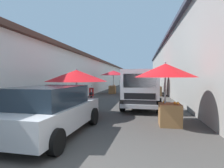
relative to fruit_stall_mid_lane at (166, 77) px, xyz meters
name	(u,v)px	position (x,y,z in m)	size (l,w,h in m)	color
ground	(128,97)	(9.17, 2.11, -1.71)	(90.00, 90.00, 0.00)	#3D3A38
building_left_whitewash	(62,76)	(11.42, 9.16, 0.14)	(49.80, 7.50, 3.69)	silver
building_right_concrete	(206,65)	(11.42, -4.95, 1.08)	(49.80, 7.50, 5.57)	gray
fruit_stall_mid_lane	(166,77)	(0.00, 0.00, 0.00)	(2.22, 2.22, 2.28)	#9E9EA3
fruit_stall_far_left	(113,75)	(11.56, 3.75, 0.22)	(2.73, 2.73, 2.42)	#9E9EA3
fruit_stall_near_right	(77,80)	(0.84, 3.66, -0.11)	(2.66, 2.66, 2.10)	#9E9EA3
fruit_stall_near_left	(156,78)	(10.17, -0.40, -0.11)	(2.17, 2.17, 2.14)	#9E9EA3
fruit_stall_far_right	(151,78)	(12.65, -0.06, -0.14)	(2.45, 2.45, 2.14)	#9E9EA3
hatchback_car	(52,110)	(-1.72, 3.49, -0.98)	(3.99, 2.08, 1.45)	#ADAFB5
delivery_truck	(141,90)	(2.92, 0.90, -0.67)	(4.99, 2.12, 2.08)	black
vendor_by_crates	(122,86)	(10.34, 2.75, -0.83)	(0.48, 0.45, 1.55)	#665B4C
parked_scooter	(91,96)	(5.09, 4.22, -1.26)	(1.66, 0.60, 1.14)	black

